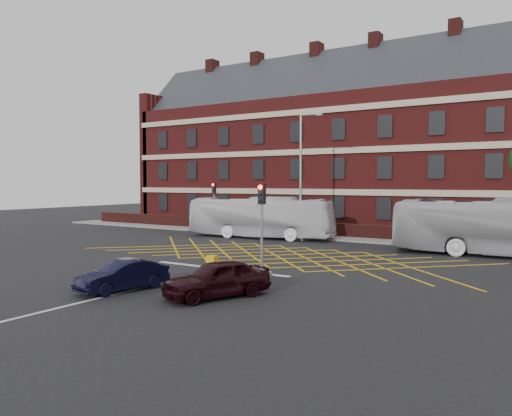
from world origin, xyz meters
The scene contains 16 objects.
ground centered at (0.00, 0.00, 0.00)m, with size 120.00×120.00×0.00m, color black.
victorian_building centered at (0.25, 22.00, 7.84)m, with size 51.00×12.17×20.40m.
boundary_wall centered at (0.00, 13.00, 0.55)m, with size 56.00×0.50×1.10m, color #451612.
far_pavement centered at (0.00, 12.00, 0.06)m, with size 60.00×3.00×0.12m, color slate.
box_junction_hatching centered at (0.00, 2.00, 0.01)m, with size 11.50×0.12×0.02m, color #CC990C.
stop_line centered at (0.00, -3.50, 0.01)m, with size 8.00×0.30×0.02m, color silver.
centre_line centered at (0.00, -10.00, 0.01)m, with size 0.15×14.00×0.02m, color silver.
bus_left centered at (-5.66, 9.31, 1.60)m, with size 2.69×11.50×3.20m, color white.
bus_right centered at (11.38, 8.76, 1.71)m, with size 2.87×12.25×3.41m, color #B8B8BD.
car_navy centered at (-0.27, -9.64, 0.61)m, with size 1.29×3.71×1.22m, color black.
car_maroon centered at (3.60, -8.51, 0.71)m, with size 1.67×4.15×1.42m, color black.
traffic_light_near centered at (2.83, -4.06, 1.76)m, with size 0.70×0.70×4.27m.
traffic_light_far centered at (-11.16, 10.62, 1.76)m, with size 0.70×0.70×4.27m.
street_lamp centered at (-2.30, 9.77, 3.26)m, with size 2.25×1.00×9.36m.
direction_signs centered at (-11.93, 11.48, 1.38)m, with size 1.10×0.16×2.20m.
utility_cabinet centered at (0.19, -4.38, 0.40)m, with size 0.49×0.37×0.79m, color #E1A60D.
Camera 1 is at (14.90, -23.43, 4.36)m, focal length 35.00 mm.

